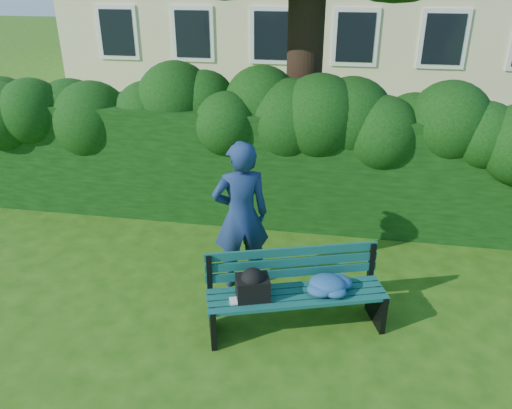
# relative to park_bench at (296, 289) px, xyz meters

# --- Properties ---
(ground) EXTENTS (80.00, 80.00, 0.00)m
(ground) POSITION_rel_park_bench_xyz_m (-0.66, 0.55, -0.50)
(ground) COLOR #24500E
(ground) RESTS_ON ground
(hedge) EXTENTS (10.00, 1.00, 1.80)m
(hedge) POSITION_rel_park_bench_xyz_m (-0.66, 2.75, 0.40)
(hedge) COLOR black
(hedge) RESTS_ON ground
(park_bench) EXTENTS (2.04, 1.14, 0.89)m
(park_bench) POSITION_rel_park_bench_xyz_m (0.00, 0.00, 0.00)
(park_bench) COLOR #0E463C
(park_bench) RESTS_ON ground
(man_reading) EXTENTS (0.82, 0.69, 1.92)m
(man_reading) POSITION_rel_park_bench_xyz_m (-0.78, 0.76, 0.46)
(man_reading) COLOR navy
(man_reading) RESTS_ON ground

